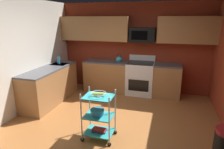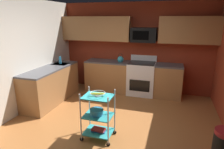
{
  "view_description": "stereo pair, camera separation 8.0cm",
  "coord_description": "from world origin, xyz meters",
  "px_view_note": "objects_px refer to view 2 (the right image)",
  "views": [
    {
      "loc": [
        1.01,
        -3.43,
        2.15
      ],
      "look_at": [
        -0.06,
        0.29,
        1.05
      ],
      "focal_mm": 31.83,
      "sensor_mm": 36.0,
      "label": 1
    },
    {
      "loc": [
        1.09,
        -3.4,
        2.15
      ],
      "look_at": [
        -0.06,
        0.29,
        1.05
      ],
      "focal_mm": 31.83,
      "sensor_mm": 36.0,
      "label": 2
    }
  ],
  "objects_px": {
    "book_stack": "(98,130)",
    "dish_soap_bottle": "(60,60)",
    "rolling_cart": "(98,115)",
    "fruit_bowl": "(98,94)",
    "kettle": "(120,59)",
    "oven_range": "(141,78)",
    "microwave": "(144,35)",
    "mixing_bowl_large": "(97,112)"
  },
  "relations": [
    {
      "from": "oven_range",
      "to": "dish_soap_bottle",
      "type": "relative_size",
      "value": 5.5
    },
    {
      "from": "rolling_cart",
      "to": "book_stack",
      "type": "xyz_separation_m",
      "value": [
        0.0,
        0.0,
        -0.3
      ]
    },
    {
      "from": "kettle",
      "to": "dish_soap_bottle",
      "type": "relative_size",
      "value": 1.32
    },
    {
      "from": "fruit_bowl",
      "to": "mixing_bowl_large",
      "type": "height_order",
      "value": "fruit_bowl"
    },
    {
      "from": "mixing_bowl_large",
      "to": "rolling_cart",
      "type": "bearing_deg",
      "value": 0.0
    },
    {
      "from": "mixing_bowl_large",
      "to": "book_stack",
      "type": "distance_m",
      "value": 0.36
    },
    {
      "from": "microwave",
      "to": "fruit_bowl",
      "type": "bearing_deg",
      "value": -98.57
    },
    {
      "from": "book_stack",
      "to": "kettle",
      "type": "bearing_deg",
      "value": 95.69
    },
    {
      "from": "rolling_cart",
      "to": "kettle",
      "type": "xyz_separation_m",
      "value": [
        -0.25,
        2.47,
        0.54
      ]
    },
    {
      "from": "microwave",
      "to": "rolling_cart",
      "type": "xyz_separation_m",
      "value": [
        -0.39,
        -2.58,
        -1.25
      ]
    },
    {
      "from": "rolling_cart",
      "to": "dish_soap_bottle",
      "type": "relative_size",
      "value": 4.57
    },
    {
      "from": "rolling_cart",
      "to": "dish_soap_bottle",
      "type": "distance_m",
      "value": 2.54
    },
    {
      "from": "microwave",
      "to": "dish_soap_bottle",
      "type": "bearing_deg",
      "value": -158.41
    },
    {
      "from": "oven_range",
      "to": "mixing_bowl_large",
      "type": "relative_size",
      "value": 4.37
    },
    {
      "from": "kettle",
      "to": "microwave",
      "type": "bearing_deg",
      "value": 9.68
    },
    {
      "from": "mixing_bowl_large",
      "to": "dish_soap_bottle",
      "type": "height_order",
      "value": "dish_soap_bottle"
    },
    {
      "from": "oven_range",
      "to": "fruit_bowl",
      "type": "relative_size",
      "value": 4.04
    },
    {
      "from": "rolling_cart",
      "to": "fruit_bowl",
      "type": "distance_m",
      "value": 0.42
    },
    {
      "from": "mixing_bowl_large",
      "to": "book_stack",
      "type": "height_order",
      "value": "mixing_bowl_large"
    },
    {
      "from": "microwave",
      "to": "book_stack",
      "type": "xyz_separation_m",
      "value": [
        -0.39,
        -2.58,
        -1.54
      ]
    },
    {
      "from": "rolling_cart",
      "to": "microwave",
      "type": "bearing_deg",
      "value": 81.43
    },
    {
      "from": "rolling_cart",
      "to": "kettle",
      "type": "height_order",
      "value": "kettle"
    },
    {
      "from": "oven_range",
      "to": "mixing_bowl_large",
      "type": "bearing_deg",
      "value": -99.62
    },
    {
      "from": "oven_range",
      "to": "microwave",
      "type": "relative_size",
      "value": 1.57
    },
    {
      "from": "dish_soap_bottle",
      "to": "kettle",
      "type": "bearing_deg",
      "value": 26.04
    },
    {
      "from": "book_stack",
      "to": "oven_range",
      "type": "bearing_deg",
      "value": 81.06
    },
    {
      "from": "oven_range",
      "to": "microwave",
      "type": "xyz_separation_m",
      "value": [
        -0.0,
        0.1,
        1.22
      ]
    },
    {
      "from": "oven_range",
      "to": "kettle",
      "type": "bearing_deg",
      "value": -179.65
    },
    {
      "from": "fruit_bowl",
      "to": "book_stack",
      "type": "relative_size",
      "value": 1.01
    },
    {
      "from": "fruit_bowl",
      "to": "book_stack",
      "type": "bearing_deg",
      "value": 180.0
    },
    {
      "from": "dish_soap_bottle",
      "to": "book_stack",
      "type": "bearing_deg",
      "value": -43.96
    },
    {
      "from": "book_stack",
      "to": "dish_soap_bottle",
      "type": "height_order",
      "value": "dish_soap_bottle"
    },
    {
      "from": "oven_range",
      "to": "dish_soap_bottle",
      "type": "distance_m",
      "value": 2.36
    },
    {
      "from": "oven_range",
      "to": "rolling_cart",
      "type": "height_order",
      "value": "oven_range"
    },
    {
      "from": "rolling_cart",
      "to": "dish_soap_bottle",
      "type": "xyz_separation_m",
      "value": [
        -1.78,
        1.72,
        0.57
      ]
    },
    {
      "from": "rolling_cart",
      "to": "fruit_bowl",
      "type": "height_order",
      "value": "rolling_cart"
    },
    {
      "from": "microwave",
      "to": "book_stack",
      "type": "relative_size",
      "value": 2.59
    },
    {
      "from": "oven_range",
      "to": "dish_soap_bottle",
      "type": "bearing_deg",
      "value": -160.84
    },
    {
      "from": "fruit_bowl",
      "to": "rolling_cart",
      "type": "bearing_deg",
      "value": 180.0
    },
    {
      "from": "microwave",
      "to": "oven_range",
      "type": "bearing_deg",
      "value": -89.74
    },
    {
      "from": "oven_range",
      "to": "book_stack",
      "type": "distance_m",
      "value": 2.53
    },
    {
      "from": "microwave",
      "to": "fruit_bowl",
      "type": "xyz_separation_m",
      "value": [
        -0.39,
        -2.58,
        -0.82
      ]
    }
  ]
}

